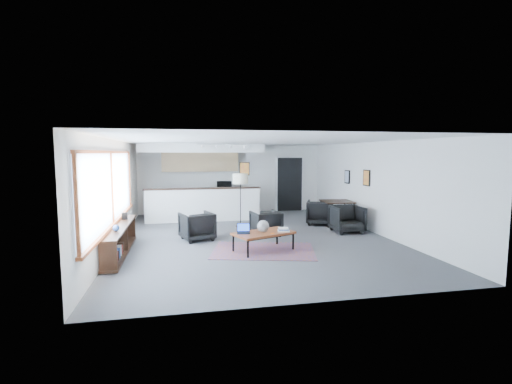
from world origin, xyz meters
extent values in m
cube|color=#49494B|center=(0.00, 0.00, -0.01)|extent=(7.00, 9.00, 0.01)
cube|color=white|center=(0.00, 0.00, 2.60)|extent=(7.00, 9.00, 0.01)
cube|color=silver|center=(0.00, 4.50, 1.30)|extent=(7.00, 0.01, 2.60)
cube|color=silver|center=(0.00, -4.50, 1.30)|extent=(7.00, 0.01, 2.60)
cube|color=silver|center=(-3.50, 0.00, 1.30)|extent=(0.01, 9.00, 2.60)
cube|color=silver|center=(3.50, 0.00, 1.30)|extent=(0.01, 9.00, 2.60)
cube|color=#8CBFFF|center=(-3.47, -0.90, 1.50)|extent=(0.02, 5.80, 1.55)
cube|color=brown|center=(-3.44, -0.90, 0.70)|extent=(0.10, 5.95, 0.06)
cube|color=brown|center=(-3.45, -0.90, 2.30)|extent=(0.06, 5.95, 0.06)
cube|color=brown|center=(-3.45, -3.80, 1.50)|extent=(0.06, 0.06, 1.60)
cube|color=brown|center=(-3.45, -0.90, 1.50)|extent=(0.06, 0.06, 1.60)
cube|color=brown|center=(-3.45, 2.00, 1.50)|extent=(0.06, 0.06, 1.60)
cube|color=black|center=(-3.30, -1.00, 0.62)|extent=(0.35, 3.00, 0.05)
cube|color=black|center=(-3.30, -1.00, 0.05)|extent=(0.35, 3.00, 0.05)
cube|color=black|center=(-3.30, -2.45, 0.33)|extent=(0.33, 0.04, 0.55)
cube|color=black|center=(-3.30, -1.00, 0.33)|extent=(0.33, 0.04, 0.55)
cube|color=black|center=(-3.30, 0.45, 0.33)|extent=(0.33, 0.04, 0.55)
cube|color=#3359A5|center=(-3.30, -2.30, 0.17)|extent=(0.18, 0.04, 0.20)
cube|color=silver|center=(-3.30, -2.13, 0.18)|extent=(0.18, 0.04, 0.22)
cube|color=maroon|center=(-3.30, -1.96, 0.20)|extent=(0.18, 0.04, 0.24)
cube|color=black|center=(-3.30, -1.79, 0.17)|extent=(0.18, 0.04, 0.20)
cube|color=#3359A5|center=(-3.30, -1.62, 0.18)|extent=(0.18, 0.04, 0.22)
cube|color=silver|center=(-3.30, -1.45, 0.20)|extent=(0.18, 0.04, 0.24)
cube|color=maroon|center=(-3.30, -1.28, 0.17)|extent=(0.18, 0.04, 0.20)
cube|color=black|center=(-3.30, -1.11, 0.18)|extent=(0.18, 0.04, 0.22)
cube|color=#3359A5|center=(-3.30, -0.94, 0.20)|extent=(0.18, 0.03, 0.24)
cube|color=silver|center=(-3.30, -0.77, 0.17)|extent=(0.18, 0.03, 0.20)
cube|color=maroon|center=(-3.30, -0.60, 0.18)|extent=(0.18, 0.03, 0.22)
cube|color=black|center=(-3.30, -0.43, 0.20)|extent=(0.18, 0.04, 0.24)
cube|color=black|center=(-3.30, -0.20, 0.73)|extent=(0.14, 0.02, 0.18)
sphere|color=#264C99|center=(-3.28, -1.60, 0.71)|extent=(0.14, 0.14, 0.14)
cube|color=white|center=(-1.20, 2.70, 0.55)|extent=(3.80, 0.25, 1.10)
cube|color=black|center=(-1.20, 2.70, 1.11)|extent=(3.85, 0.32, 0.04)
cube|color=white|center=(-1.20, 4.15, 0.45)|extent=(3.80, 0.60, 0.90)
cube|color=#2D2D2D|center=(-1.20, 4.15, 0.91)|extent=(3.82, 0.62, 0.04)
cube|color=tan|center=(-1.20, 4.30, 1.95)|extent=(2.80, 0.35, 0.70)
cube|color=white|center=(-1.20, 3.60, 2.45)|extent=(4.20, 1.80, 0.30)
cube|color=black|center=(0.20, 2.71, 1.75)|extent=(0.35, 0.03, 0.45)
cube|color=orange|center=(0.20, 2.69, 1.75)|extent=(0.30, 0.01, 0.40)
cube|color=black|center=(2.30, 4.42, 1.05)|extent=(1.00, 0.12, 2.10)
cube|color=white|center=(1.78, 4.43, 1.05)|extent=(0.06, 0.10, 2.10)
cube|color=white|center=(2.82, 4.43, 1.05)|extent=(0.06, 0.10, 2.10)
cube|color=white|center=(2.30, 4.43, 2.12)|extent=(1.10, 0.10, 0.06)
cube|color=silver|center=(-0.60, 2.20, 2.56)|extent=(1.60, 0.04, 0.04)
cylinder|color=silver|center=(-1.25, 2.20, 2.48)|extent=(0.07, 0.07, 0.09)
cylinder|color=silver|center=(-0.80, 2.20, 2.48)|extent=(0.07, 0.07, 0.09)
cylinder|color=silver|center=(-0.35, 2.20, 2.48)|extent=(0.07, 0.07, 0.09)
cylinder|color=silver|center=(0.10, 2.20, 2.48)|extent=(0.07, 0.07, 0.09)
cube|color=black|center=(3.47, 0.40, 1.55)|extent=(0.03, 0.38, 0.48)
cube|color=orange|center=(3.46, 0.40, 1.55)|extent=(0.00, 0.32, 0.42)
cube|color=black|center=(3.47, 1.70, 1.50)|extent=(0.03, 0.34, 0.44)
cube|color=#859FC5|center=(3.46, 1.70, 1.50)|extent=(0.00, 0.28, 0.38)
cube|color=brown|center=(-0.06, -1.39, 0.01)|extent=(2.67, 2.13, 0.01)
cube|color=brown|center=(-0.06, -1.39, 0.42)|extent=(1.55, 1.20, 0.05)
cube|color=black|center=(-0.53, -1.92, 0.20)|extent=(0.04, 0.04, 0.40)
cube|color=black|center=(-0.77, -1.34, 0.20)|extent=(0.04, 0.04, 0.40)
cube|color=black|center=(0.65, -1.45, 0.20)|extent=(0.04, 0.04, 0.40)
cube|color=black|center=(0.41, -0.86, 0.20)|extent=(0.04, 0.04, 0.40)
cube|color=black|center=(0.06, -1.69, 0.39)|extent=(1.22, 0.52, 0.03)
cube|color=black|center=(-0.18, -1.10, 0.39)|extent=(1.22, 0.52, 0.03)
cube|color=black|center=(-0.54, -1.42, 0.46)|extent=(0.32, 0.25, 0.02)
cube|color=black|center=(-0.52, -1.32, 0.56)|extent=(0.30, 0.09, 0.20)
cube|color=blue|center=(-0.52, -1.32, 0.56)|extent=(0.27, 0.08, 0.17)
sphere|color=gray|center=(-0.07, -1.42, 0.59)|extent=(0.28, 0.28, 0.28)
cube|color=silver|center=(0.42, -1.40, 0.46)|extent=(0.31, 0.27, 0.03)
cube|color=#3359A5|center=(0.42, -1.40, 0.49)|extent=(0.28, 0.25, 0.03)
cube|color=silver|center=(0.41, -1.41, 0.52)|extent=(0.26, 0.22, 0.03)
cube|color=#E5590C|center=(0.11, -1.59, 0.45)|extent=(0.09, 0.09, 0.01)
imported|color=black|center=(-1.54, 0.03, 0.41)|extent=(0.98, 0.94, 0.81)
imported|color=black|center=(0.36, 0.18, 0.38)|extent=(0.84, 0.80, 0.76)
cylinder|color=black|center=(-0.13, 1.58, 0.02)|extent=(0.30, 0.30, 0.03)
cylinder|color=black|center=(-0.13, 1.58, 0.72)|extent=(0.03, 0.03, 1.39)
cylinder|color=beige|center=(-0.13, 1.58, 1.50)|extent=(0.49, 0.49, 0.31)
cube|color=black|center=(2.92, 1.24, 0.75)|extent=(0.99, 0.99, 0.04)
cylinder|color=black|center=(2.48, 0.86, 0.37)|extent=(0.04, 0.04, 0.73)
cylinder|color=black|center=(2.55, 1.68, 0.37)|extent=(0.04, 0.04, 0.73)
cylinder|color=black|center=(3.30, 0.80, 0.37)|extent=(0.04, 0.04, 0.73)
cylinder|color=black|center=(3.36, 1.61, 0.37)|extent=(0.04, 0.04, 0.73)
imported|color=black|center=(2.76, 0.14, 0.36)|extent=(0.71, 0.67, 0.73)
imported|color=black|center=(2.44, 1.44, 0.36)|extent=(0.91, 0.89, 0.72)
imported|color=black|center=(-0.33, 4.15, 1.11)|extent=(0.56, 0.33, 0.37)
camera|label=1|loc=(-1.93, -9.67, 2.28)|focal=26.00mm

